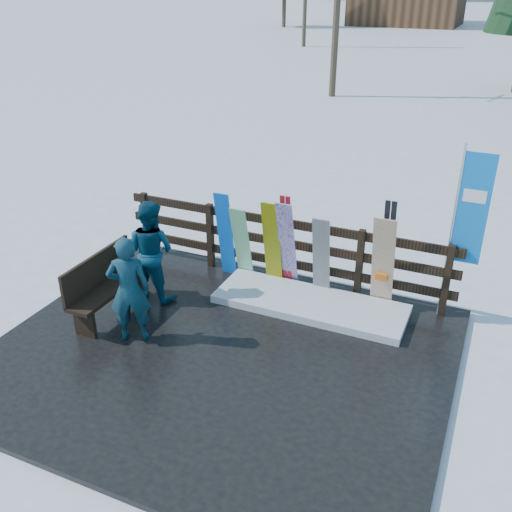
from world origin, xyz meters
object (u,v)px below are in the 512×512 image
at_px(snowboard_4, 321,258).
at_px(person_back, 151,251).
at_px(person_front, 129,290).
at_px(snowboard_5, 383,264).
at_px(snowboard_3, 287,246).
at_px(snowboard_0, 225,235).
at_px(bench, 105,284).
at_px(rental_flag, 467,216).
at_px(snowboard_2, 272,244).
at_px(snowboard_1, 242,243).

relative_size(snowboard_4, person_back, 0.86).
bearing_deg(person_back, person_front, 112.46).
bearing_deg(snowboard_5, person_back, -162.16).
bearing_deg(snowboard_3, person_back, -149.46).
bearing_deg(snowboard_5, snowboard_0, -180.00).
bearing_deg(person_back, snowboard_0, -120.34).
height_order(bench, rental_flag, rental_flag).
relative_size(snowboard_4, snowboard_5, 0.87).
height_order(snowboard_0, snowboard_3, snowboard_3).
height_order(bench, snowboard_5, snowboard_5).
distance_m(snowboard_0, person_back, 1.29).
height_order(snowboard_0, rental_flag, rental_flag).
xyz_separation_m(snowboard_3, rental_flag, (2.53, 0.27, 0.83)).
distance_m(bench, snowboard_4, 3.27).
distance_m(snowboard_0, snowboard_4, 1.65).
relative_size(snowboard_3, person_front, 1.03).
xyz_separation_m(snowboard_3, snowboard_4, (0.56, 0.00, -0.10)).
height_order(snowboard_4, rental_flag, rental_flag).
height_order(person_front, person_back, person_back).
relative_size(snowboard_3, snowboard_5, 1.01).
height_order(snowboard_0, snowboard_5, snowboard_5).
bearing_deg(bench, person_back, 63.81).
relative_size(snowboard_4, person_front, 0.88).
height_order(snowboard_2, snowboard_5, snowboard_5).
distance_m(snowboard_2, person_back, 1.89).
xyz_separation_m(bench, person_back, (0.36, 0.72, 0.29)).
distance_m(rental_flag, person_front, 4.73).
relative_size(snowboard_0, snowboard_1, 1.12).
bearing_deg(snowboard_4, rental_flag, 7.81).
xyz_separation_m(bench, snowboard_0, (1.09, 1.79, 0.24)).
xyz_separation_m(snowboard_3, person_back, (-1.81, -1.07, 0.03)).
xyz_separation_m(snowboard_2, snowboard_4, (0.82, -0.00, -0.07)).
distance_m(bench, snowboard_5, 4.10).
xyz_separation_m(snowboard_2, person_back, (-1.56, -1.07, 0.06)).
xyz_separation_m(snowboard_3, snowboard_5, (1.51, 0.00, 0.00)).
distance_m(bench, snowboard_3, 2.82).
distance_m(snowboard_0, rental_flag, 3.72).
distance_m(snowboard_0, snowboard_1, 0.31).
relative_size(snowboard_0, snowboard_4, 1.12).
xyz_separation_m(bench, snowboard_5, (3.67, 1.79, 0.26)).
xyz_separation_m(snowboard_2, snowboard_3, (0.25, -0.00, 0.03)).
relative_size(bench, person_back, 0.94).
xyz_separation_m(snowboard_1, person_front, (-0.66, -2.16, 0.11)).
xyz_separation_m(bench, rental_flag, (4.70, 2.06, 1.09)).
bearing_deg(snowboard_3, snowboard_4, 0.00).
xyz_separation_m(snowboard_2, snowboard_5, (1.76, 0.00, 0.03)).
xyz_separation_m(snowboard_4, person_back, (-2.37, -1.07, 0.12)).
relative_size(snowboard_0, snowboard_3, 0.96).
height_order(snowboard_1, snowboard_5, snowboard_5).
distance_m(snowboard_5, person_back, 3.49).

